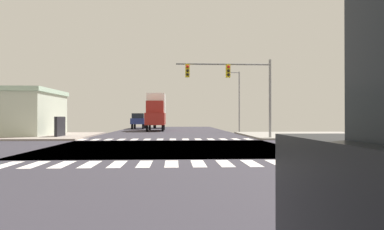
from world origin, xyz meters
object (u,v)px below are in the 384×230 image
Objects in this scene: pickup_trailing_1 at (139,120)px; sedan_crossing_1 at (159,121)px; traffic_signal_mast at (233,80)px; box_truck_nearside_1 at (156,111)px; street_lamp at (237,95)px.

sedan_crossing_1 is at bearing -137.50° from pickup_trailing_1.
sedan_crossing_1 is (-7.03, 28.68, -3.62)m from traffic_signal_mast.
pickup_trailing_1 is (-3.00, 7.63, -1.27)m from box_truck_nearside_1.
street_lamp is at bearing 78.51° from traffic_signal_mast.
street_lamp reaches higher than sedan_crossing_1.
pickup_trailing_1 is at bearing 111.15° from traffic_signal_mast.
sedan_crossing_1 is 0.84× the size of pickup_trailing_1.
traffic_signal_mast is 1.49× the size of pickup_trailing_1.
street_lamp is at bearing 125.28° from sedan_crossing_1.
street_lamp is at bearing 138.80° from pickup_trailing_1.
street_lamp is 17.55m from pickup_trailing_1.
traffic_signal_mast is 1.06× the size of box_truck_nearside_1.
box_truck_nearside_1 is at bearing 111.47° from pickup_trailing_1.
traffic_signal_mast reaches higher than sedan_crossing_1.
box_truck_nearside_1 is (-7.03, 18.31, -2.17)m from traffic_signal_mast.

